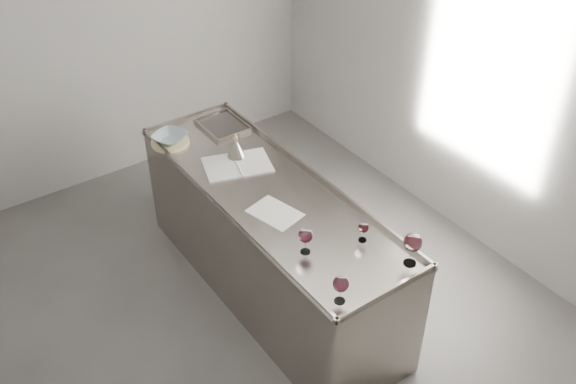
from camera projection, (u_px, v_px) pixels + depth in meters
room_shell at (224, 181)px, 3.66m from camera, size 4.54×5.04×2.84m
counter at (270, 242)px, 4.64m from camera, size 0.77×2.42×0.97m
wine_glass_left at (341, 285)px, 3.46m from camera, size 0.09×0.09×0.18m
wine_glass_middle at (306, 236)px, 3.79m from camera, size 0.09×0.09×0.17m
wine_glass_right at (413, 243)px, 3.69m from camera, size 0.11×0.11×0.22m
wine_glass_small at (363, 228)px, 3.89m from camera, size 0.07×0.07×0.13m
notebook at (237, 165)px, 4.60m from camera, size 0.55×0.46×0.02m
loose_paper_top at (275, 213)px, 4.16m from camera, size 0.30×0.38×0.00m
trivet at (170, 142)px, 4.85m from camera, size 0.38×0.38×0.02m
ceramic_bowl at (170, 138)px, 4.82m from camera, size 0.31×0.31×0.06m
wine_funnel at (236, 150)px, 4.66m from camera, size 0.15×0.15×0.22m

